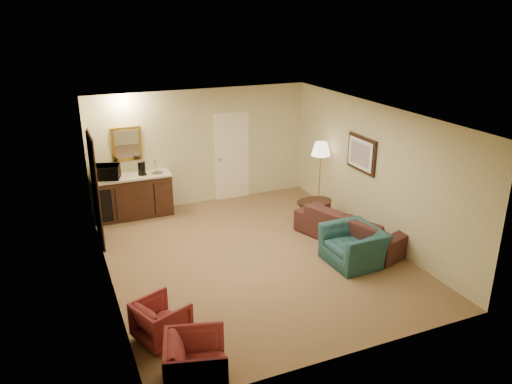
{
  "coord_description": "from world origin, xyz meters",
  "views": [
    {
      "loc": [
        -3.12,
        -7.46,
        4.24
      ],
      "look_at": [
        0.26,
        0.5,
        1.04
      ],
      "focal_mm": 35.0,
      "sensor_mm": 36.0,
      "label": 1
    }
  ],
  "objects_px": {
    "coffee_table": "(314,211)",
    "microwave": "(106,171)",
    "wetbar_cabinet": "(133,196)",
    "sofa": "(352,221)",
    "rose_chair_far": "(196,361)",
    "coffee_maker": "(142,168)",
    "rose_chair_near": "(161,319)",
    "teal_armchair": "(354,240)",
    "waste_bin": "(165,206)",
    "floor_lamp": "(320,177)"
  },
  "relations": [
    {
      "from": "waste_bin",
      "to": "rose_chair_near",
      "type": "bearing_deg",
      "value": -103.74
    },
    {
      "from": "floor_lamp",
      "to": "coffee_maker",
      "type": "distance_m",
      "value": 3.83
    },
    {
      "from": "rose_chair_far",
      "to": "microwave",
      "type": "height_order",
      "value": "microwave"
    },
    {
      "from": "teal_armchair",
      "to": "waste_bin",
      "type": "xyz_separation_m",
      "value": [
        -2.52,
        3.55,
        -0.28
      ]
    },
    {
      "from": "coffee_maker",
      "to": "sofa",
      "type": "bearing_deg",
      "value": -20.7
    },
    {
      "from": "wetbar_cabinet",
      "to": "coffee_table",
      "type": "distance_m",
      "value": 3.86
    },
    {
      "from": "microwave",
      "to": "rose_chair_far",
      "type": "bearing_deg",
      "value": -70.1
    },
    {
      "from": "wetbar_cabinet",
      "to": "coffee_maker",
      "type": "relative_size",
      "value": 5.58
    },
    {
      "from": "floor_lamp",
      "to": "wetbar_cabinet",
      "type": "bearing_deg",
      "value": 162.49
    },
    {
      "from": "waste_bin",
      "to": "wetbar_cabinet",
      "type": "bearing_deg",
      "value": 173.85
    },
    {
      "from": "wetbar_cabinet",
      "to": "rose_chair_near",
      "type": "bearing_deg",
      "value": -95.42
    },
    {
      "from": "microwave",
      "to": "coffee_maker",
      "type": "height_order",
      "value": "microwave"
    },
    {
      "from": "coffee_table",
      "to": "waste_bin",
      "type": "relative_size",
      "value": 2.44
    },
    {
      "from": "teal_armchair",
      "to": "microwave",
      "type": "xyz_separation_m",
      "value": [
        -3.67,
        3.61,
        0.67
      ]
    },
    {
      "from": "waste_bin",
      "to": "microwave",
      "type": "distance_m",
      "value": 1.49
    },
    {
      "from": "rose_chair_far",
      "to": "coffee_table",
      "type": "relative_size",
      "value": 0.95
    },
    {
      "from": "wetbar_cabinet",
      "to": "microwave",
      "type": "height_order",
      "value": "microwave"
    },
    {
      "from": "sofa",
      "to": "rose_chair_far",
      "type": "distance_m",
      "value": 4.66
    },
    {
      "from": "rose_chair_far",
      "to": "floor_lamp",
      "type": "bearing_deg",
      "value": -28.42
    },
    {
      "from": "coffee_table",
      "to": "sofa",
      "type": "bearing_deg",
      "value": -82.7
    },
    {
      "from": "sofa",
      "to": "rose_chair_near",
      "type": "bearing_deg",
      "value": 91.64
    },
    {
      "from": "coffee_table",
      "to": "microwave",
      "type": "xyz_separation_m",
      "value": [
        -3.95,
        1.71,
        0.88
      ]
    },
    {
      "from": "teal_armchair",
      "to": "waste_bin",
      "type": "bearing_deg",
      "value": -146.62
    },
    {
      "from": "teal_armchair",
      "to": "coffee_maker",
      "type": "relative_size",
      "value": 3.39
    },
    {
      "from": "sofa",
      "to": "rose_chair_far",
      "type": "bearing_deg",
      "value": 104.66
    },
    {
      "from": "wetbar_cabinet",
      "to": "waste_bin",
      "type": "distance_m",
      "value": 0.72
    },
    {
      "from": "coffee_table",
      "to": "floor_lamp",
      "type": "distance_m",
      "value": 0.85
    },
    {
      "from": "rose_chair_near",
      "to": "coffee_maker",
      "type": "bearing_deg",
      "value": -30.56
    },
    {
      "from": "wetbar_cabinet",
      "to": "coffee_table",
      "type": "height_order",
      "value": "wetbar_cabinet"
    },
    {
      "from": "coffee_table",
      "to": "coffee_maker",
      "type": "xyz_separation_m",
      "value": [
        -3.23,
        1.69,
        0.84
      ]
    },
    {
      "from": "rose_chair_far",
      "to": "sofa",
      "type": "bearing_deg",
      "value": -40.5
    },
    {
      "from": "rose_chair_far",
      "to": "coffee_maker",
      "type": "relative_size",
      "value": 2.51
    },
    {
      "from": "wetbar_cabinet",
      "to": "rose_chair_near",
      "type": "relative_size",
      "value": 2.55
    },
    {
      "from": "teal_armchair",
      "to": "floor_lamp",
      "type": "height_order",
      "value": "floor_lamp"
    },
    {
      "from": "coffee_table",
      "to": "microwave",
      "type": "height_order",
      "value": "microwave"
    },
    {
      "from": "teal_armchair",
      "to": "rose_chair_near",
      "type": "height_order",
      "value": "teal_armchair"
    },
    {
      "from": "waste_bin",
      "to": "coffee_maker",
      "type": "relative_size",
      "value": 1.09
    },
    {
      "from": "teal_armchair",
      "to": "waste_bin",
      "type": "relative_size",
      "value": 3.12
    },
    {
      "from": "microwave",
      "to": "coffee_table",
      "type": "bearing_deg",
      "value": -6.12
    },
    {
      "from": "teal_armchair",
      "to": "microwave",
      "type": "relative_size",
      "value": 1.86
    },
    {
      "from": "wetbar_cabinet",
      "to": "rose_chair_far",
      "type": "distance_m",
      "value": 5.53
    },
    {
      "from": "wetbar_cabinet",
      "to": "floor_lamp",
      "type": "bearing_deg",
      "value": -17.51
    },
    {
      "from": "rose_chair_far",
      "to": "wetbar_cabinet",
      "type": "bearing_deg",
      "value": 12.59
    },
    {
      "from": "microwave",
      "to": "coffee_maker",
      "type": "bearing_deg",
      "value": 15.52
    },
    {
      "from": "wetbar_cabinet",
      "to": "rose_chair_far",
      "type": "bearing_deg",
      "value": -92.59
    },
    {
      "from": "rose_chair_far",
      "to": "waste_bin",
      "type": "relative_size",
      "value": 2.31
    },
    {
      "from": "sofa",
      "to": "microwave",
      "type": "relative_size",
      "value": 4.11
    },
    {
      "from": "sofa",
      "to": "waste_bin",
      "type": "relative_size",
      "value": 6.92
    },
    {
      "from": "microwave",
      "to": "coffee_maker",
      "type": "relative_size",
      "value": 1.83
    },
    {
      "from": "waste_bin",
      "to": "coffee_table",
      "type": "bearing_deg",
      "value": -30.51
    }
  ]
}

